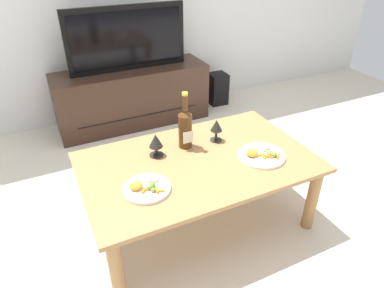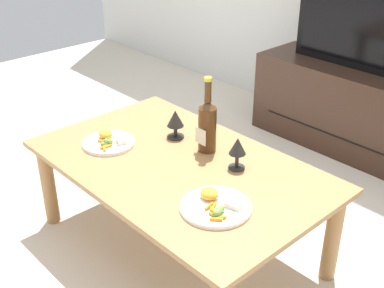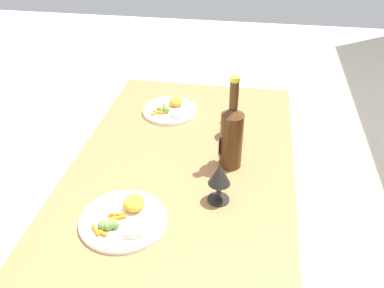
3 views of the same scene
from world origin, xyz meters
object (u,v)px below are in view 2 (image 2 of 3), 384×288
Objects in this scene: tv_stand at (361,112)px; wine_bottle at (208,124)px; goblet_right at (237,148)px; dinner_plate_left at (108,142)px; dinner_plate_right at (216,206)px; dining_table at (179,176)px; goblet_left at (175,120)px; tv_screen at (376,27)px.

wine_bottle reaches higher than tv_stand.
goblet_right is (0.20, -0.02, -0.04)m from wine_bottle.
dinner_plate_left is 0.70m from dinner_plate_right.
dining_table is 0.29m from goblet_left.
tv_screen is 7.21× the size of goblet_right.
dining_table is 0.38m from dinner_plate_left.
dinner_plate_left is at bearing 179.95° from dinner_plate_right.
goblet_left is at bearing -100.61° from tv_screen.
goblet_right is at bearing -83.56° from tv_stand.
dinner_plate_left is (-0.41, -1.60, 0.21)m from tv_stand.
goblet_left is (-0.25, -1.32, 0.28)m from tv_stand.
tv_screen reaches higher than dining_table.
tv_stand is at bearing 87.85° from wine_bottle.
tv_stand is 1.38m from goblet_left.
goblet_left is at bearing 141.86° from dining_table.
goblet_right is 0.53× the size of dinner_plate_right.
dining_table is 9.39× the size of goblet_left.
goblet_right is at bearing 118.13° from dinner_plate_right.
wine_bottle reaches higher than dining_table.
goblet_right reaches higher than dinner_plate_right.
goblet_right is at bearing -83.55° from tv_screen.
tv_screen reaches higher than wine_bottle.
tv_stand is 1.33× the size of tv_screen.
tv_screen is 1.66m from dinner_plate_right.
goblet_left is at bearing 180.00° from goblet_right.
goblet_left is 0.40m from goblet_right.
goblet_left is at bearing -100.59° from tv_stand.
tv_screen is (0.05, 1.47, 0.41)m from dining_table.
tv_screen is (0.00, -0.00, 0.54)m from tv_stand.
tv_screen reaches higher than goblet_left.
wine_bottle reaches higher than goblet_left.
tv_stand is at bearing 100.54° from dinner_plate_right.
dining_table is 1.26× the size of tv_screen.
tv_stand is 5.71× the size of dinner_plate_left.
dinner_plate_left is (-0.35, -0.12, 0.08)m from dining_table.
goblet_left is 0.52× the size of dinner_plate_right.
tv_screen reaches higher than goblet_right.
goblet_right is (0.20, 0.15, 0.17)m from dining_table.
dinner_plate_right is (0.35, -0.12, 0.08)m from dining_table.
dinner_plate_right is (0.30, -1.60, -0.33)m from tv_screen.
dinner_plate_right is at bearing -0.05° from dinner_plate_left.
goblet_left is at bearing 60.24° from dinner_plate_left.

